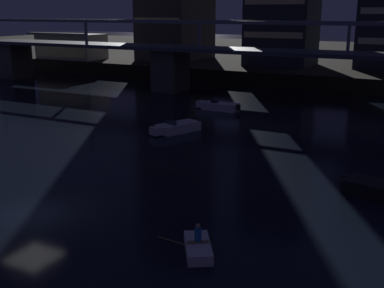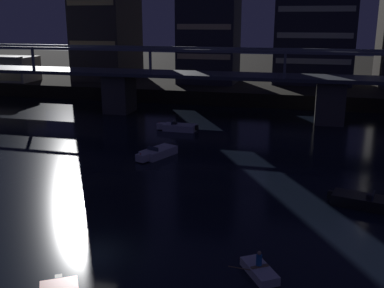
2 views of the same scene
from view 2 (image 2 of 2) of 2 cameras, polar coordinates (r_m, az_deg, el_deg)
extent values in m
plane|color=black|center=(27.67, -12.93, -13.57)|extent=(400.00, 400.00, 0.00)
cube|color=black|center=(110.33, 8.15, 8.98)|extent=(240.00, 80.00, 2.20)
cube|color=#4C4944|center=(67.29, -9.09, 6.31)|extent=(3.60, 4.40, 5.55)
cube|color=#4C4944|center=(62.01, 16.91, 5.07)|extent=(3.60, 4.40, 5.55)
cube|color=#3D424C|center=(62.59, 3.43, 8.57)|extent=(94.28, 6.40, 0.45)
cube|color=slate|center=(59.43, 2.95, 11.53)|extent=(94.28, 0.36, 0.36)
cube|color=slate|center=(65.12, 3.97, 11.86)|extent=(94.28, 0.36, 0.36)
cube|color=slate|center=(69.74, -19.29, 9.96)|extent=(0.30, 0.30, 3.20)
cube|color=slate|center=(61.89, -5.24, 10.16)|extent=(0.30, 0.30, 3.20)
cube|color=slate|center=(58.48, 11.56, 9.61)|extent=(0.30, 0.30, 3.20)
cube|color=#F2D172|center=(83.20, -12.42, 12.20)|extent=(8.66, 0.10, 0.90)
cube|color=#F2D172|center=(83.13, -12.70, 16.90)|extent=(8.66, 0.10, 0.90)
cube|color=#282833|center=(81.72, 2.18, 16.22)|extent=(9.96, 8.55, 24.32)
cube|color=beige|center=(77.73, 1.44, 10.89)|extent=(9.16, 0.10, 0.90)
cube|color=beige|center=(77.50, 1.47, 14.47)|extent=(9.16, 0.10, 0.90)
cube|color=#282833|center=(83.95, 15.19, 14.54)|extent=(13.19, 9.97, 20.94)
cube|color=beige|center=(79.21, 14.90, 9.98)|extent=(12.14, 0.10, 0.90)
cube|color=beige|center=(78.96, 15.11, 13.00)|extent=(12.14, 0.10, 0.90)
cube|color=beige|center=(78.93, 15.33, 16.03)|extent=(12.14, 0.10, 0.90)
cube|color=#B2AD9E|center=(91.39, -22.57, 8.74)|extent=(12.00, 6.00, 4.40)
cube|color=silver|center=(55.54, -1.53, 2.08)|extent=(3.96, 1.92, 0.80)
cube|color=silver|center=(56.28, -3.87, 2.28)|extent=(0.93, 1.02, 0.70)
cube|color=#283342|center=(55.66, -2.37, 2.71)|extent=(0.14, 1.35, 0.36)
cube|color=#262628|center=(55.60, -2.13, 2.64)|extent=(0.42, 0.57, 0.24)
cube|color=black|center=(54.92, 0.61, 2.04)|extent=(0.37, 0.37, 0.60)
sphere|color=red|center=(56.27, -4.12, 2.72)|extent=(0.12, 0.12, 0.12)
cube|color=silver|center=(45.30, -4.20, -1.06)|extent=(3.15, 4.30, 0.80)
cube|color=silver|center=(43.57, -6.26, -1.71)|extent=(1.26, 1.21, 0.70)
cube|color=#283342|center=(44.52, -4.93, -0.59)|extent=(1.29, 0.60, 0.36)
cube|color=#262628|center=(44.72, -4.71, -0.59)|extent=(0.67, 0.58, 0.24)
cube|color=black|center=(46.86, -2.49, -0.34)|extent=(0.47, 0.47, 0.60)
sphere|color=red|center=(43.27, -6.50, -1.25)|extent=(0.12, 0.12, 0.12)
cube|color=black|center=(24.78, -16.33, -16.18)|extent=(0.49, 0.49, 0.60)
cube|color=black|center=(35.62, 20.34, -6.69)|extent=(4.23, 2.68, 0.80)
cube|color=#283342|center=(35.34, 21.79, -6.01)|extent=(0.42, 1.33, 0.36)
cube|color=#262628|center=(35.38, 21.38, -6.04)|extent=(0.52, 0.64, 0.24)
cube|color=black|center=(35.87, 16.94, -6.06)|extent=(0.44, 0.44, 0.60)
cube|color=silver|center=(25.45, 8.45, -15.45)|extent=(2.33, 2.78, 0.48)
cube|color=#7F6647|center=(25.31, 8.47, -14.93)|extent=(0.94, 0.70, 0.06)
cylinder|color=#1E66B2|center=(25.22, 8.40, -14.17)|extent=(0.32, 0.32, 0.60)
sphere|color=tan|center=(25.02, 8.44, -13.36)|extent=(0.22, 0.22, 0.22)
cylinder|color=olive|center=(24.86, 6.24, -15.25)|extent=(1.31, 0.86, 0.59)
camera|label=1|loc=(8.87, 69.54, -13.60)|focal=45.52mm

